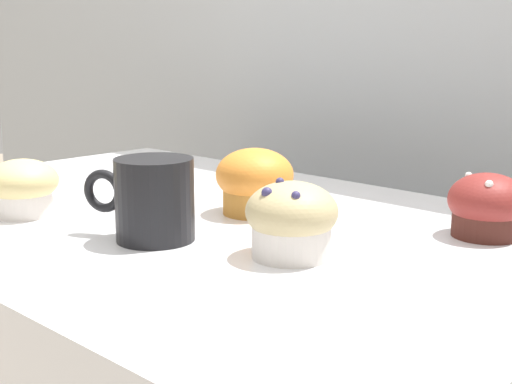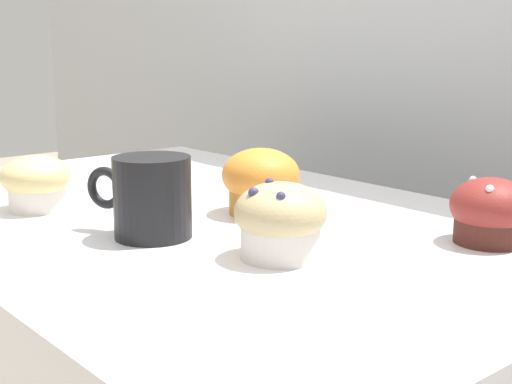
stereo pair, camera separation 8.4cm
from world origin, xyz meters
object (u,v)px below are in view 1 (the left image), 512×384
(muffin_back_right, at_px, (22,187))
(coffee_cup, at_px, (153,198))
(muffin_front_center, at_px, (292,220))
(muffin_back_left, at_px, (487,206))
(muffin_front_left, at_px, (255,181))

(muffin_back_right, relative_size, coffee_cup, 0.71)
(muffin_front_center, height_order, muffin_back_left, muffin_front_center)
(muffin_back_left, xyz_separation_m, muffin_front_left, (-0.27, -0.10, 0.01))
(muffin_back_left, distance_m, muffin_back_right, 0.57)
(muffin_front_center, relative_size, muffin_back_right, 1.05)
(coffee_cup, bearing_deg, muffin_back_left, 45.79)
(muffin_front_center, xyz_separation_m, muffin_front_left, (-0.16, 0.11, 0.00))
(muffin_back_left, relative_size, muffin_back_right, 0.97)
(muffin_front_center, bearing_deg, muffin_front_left, 145.15)
(muffin_back_right, bearing_deg, muffin_back_left, 33.61)
(muffin_front_center, relative_size, coffee_cup, 0.75)
(muffin_back_right, xyz_separation_m, muffin_front_left, (0.21, 0.21, 0.01))
(muffin_front_left, bearing_deg, coffee_cup, -88.60)
(muffin_back_left, distance_m, coffee_cup, 0.38)
(muffin_back_right, distance_m, coffee_cup, 0.22)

